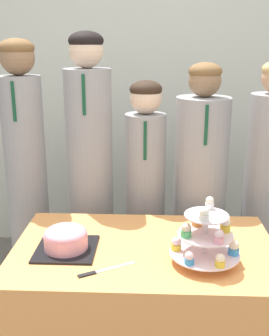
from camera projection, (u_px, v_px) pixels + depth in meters
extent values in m
cube|color=silver|center=(149.00, 78.00, 3.20)|extent=(9.00, 0.06, 2.70)
cube|color=#EF9951|center=(144.00, 312.00, 2.05)|extent=(1.22, 0.75, 0.71)
cube|color=black|center=(66.00, 249.00, 1.92)|extent=(0.27, 0.27, 0.01)
cylinder|color=pink|center=(66.00, 241.00, 1.91)|extent=(0.20, 0.20, 0.07)
ellipsoid|color=pink|center=(66.00, 233.00, 1.90)|extent=(0.19, 0.19, 0.07)
cube|color=silver|center=(115.00, 267.00, 1.77)|extent=(0.16, 0.10, 0.00)
cube|color=black|center=(87.00, 275.00, 1.71)|extent=(0.08, 0.06, 0.01)
cylinder|color=silver|center=(205.00, 239.00, 1.78)|extent=(0.02, 0.02, 0.22)
cylinder|color=silver|center=(204.00, 253.00, 1.80)|extent=(0.30, 0.30, 0.01)
cylinder|color=silver|center=(205.00, 234.00, 1.78)|extent=(0.24, 0.24, 0.01)
cylinder|color=silver|center=(207.00, 215.00, 1.75)|extent=(0.19, 0.19, 0.01)
cylinder|color=#3893DB|center=(189.00, 261.00, 1.71)|extent=(0.04, 0.04, 0.02)
sphere|color=silver|center=(189.00, 256.00, 1.70)|extent=(0.04, 0.04, 0.04)
cylinder|color=yellow|center=(220.00, 264.00, 1.69)|extent=(0.04, 0.04, 0.03)
sphere|color=#F4E5C6|center=(220.00, 258.00, 1.68)|extent=(0.04, 0.04, 0.04)
cylinder|color=#3893DB|center=(234.00, 251.00, 1.78)|extent=(0.05, 0.05, 0.03)
sphere|color=#F4E5C6|center=(234.00, 245.00, 1.78)|extent=(0.04, 0.04, 0.04)
cylinder|color=pink|center=(217.00, 238.00, 1.90)|extent=(0.04, 0.04, 0.03)
sphere|color=#F4E5C6|center=(217.00, 233.00, 1.89)|extent=(0.04, 0.04, 0.04)
cylinder|color=#4CB766|center=(188.00, 238.00, 1.91)|extent=(0.04, 0.04, 0.03)
sphere|color=silver|center=(188.00, 233.00, 1.90)|extent=(0.03, 0.03, 0.03)
cylinder|color=yellow|center=(176.00, 247.00, 1.82)|extent=(0.04, 0.04, 0.03)
sphere|color=silver|center=(176.00, 242.00, 1.82)|extent=(0.04, 0.04, 0.04)
cylinder|color=#4CB766|center=(186.00, 234.00, 1.75)|extent=(0.04, 0.04, 0.03)
sphere|color=beige|center=(186.00, 228.00, 1.74)|extent=(0.04, 0.04, 0.04)
cylinder|color=pink|center=(219.00, 240.00, 1.69)|extent=(0.04, 0.04, 0.03)
sphere|color=silver|center=(219.00, 234.00, 1.69)|extent=(0.04, 0.04, 0.04)
cylinder|color=yellow|center=(225.00, 228.00, 1.80)|extent=(0.04, 0.04, 0.03)
sphere|color=white|center=(226.00, 222.00, 1.79)|extent=(0.04, 0.04, 0.04)
cylinder|color=orange|center=(197.00, 222.00, 1.86)|extent=(0.05, 0.05, 0.03)
sphere|color=beige|center=(197.00, 217.00, 1.85)|extent=(0.04, 0.04, 0.04)
cylinder|color=white|center=(204.00, 218.00, 1.69)|extent=(0.04, 0.04, 0.03)
sphere|color=white|center=(204.00, 212.00, 1.68)|extent=(0.04, 0.04, 0.04)
cylinder|color=white|center=(210.00, 206.00, 1.81)|extent=(0.04, 0.04, 0.03)
sphere|color=#F4E5C6|center=(210.00, 200.00, 1.80)|extent=(0.04, 0.04, 0.04)
cylinder|color=#939399|center=(28.00, 194.00, 2.59)|extent=(0.24, 0.24, 1.43)
sphere|color=#8E6B4C|center=(17.00, 58.00, 2.35)|extent=(0.20, 0.20, 0.20)
ellipsoid|color=brown|center=(16.00, 48.00, 2.34)|extent=(0.20, 0.20, 0.11)
cube|color=#14472D|center=(14.00, 102.00, 2.30)|extent=(0.02, 0.01, 0.22)
cylinder|color=#939399|center=(91.00, 192.00, 2.57)|extent=(0.27, 0.27, 1.47)
sphere|color=beige|center=(86.00, 51.00, 2.32)|extent=(0.19, 0.19, 0.19)
ellipsoid|color=black|center=(86.00, 41.00, 2.31)|extent=(0.20, 0.20, 0.11)
cube|color=#14472D|center=(84.00, 95.00, 2.26)|extent=(0.02, 0.01, 0.22)
cylinder|color=#939399|center=(145.00, 212.00, 2.59)|extent=(0.24, 0.24, 1.22)
sphere|color=beige|center=(146.00, 98.00, 2.39)|extent=(0.18, 0.18, 0.18)
ellipsoid|color=#332319|center=(146.00, 89.00, 2.37)|extent=(0.19, 0.19, 0.10)
cube|color=#14472D|center=(145.00, 141.00, 2.33)|extent=(0.02, 0.01, 0.22)
cylinder|color=#939399|center=(199.00, 206.00, 2.56)|extent=(0.32, 0.32, 1.32)
sphere|color=#8E6B4C|center=(205.00, 81.00, 2.34)|extent=(0.18, 0.18, 0.18)
ellipsoid|color=brown|center=(205.00, 71.00, 2.33)|extent=(0.19, 0.19, 0.10)
cube|color=#14472D|center=(206.00, 125.00, 2.26)|extent=(0.02, 0.01, 0.22)
cylinder|color=#939399|center=(265.00, 205.00, 2.54)|extent=(0.27, 0.27, 1.34)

